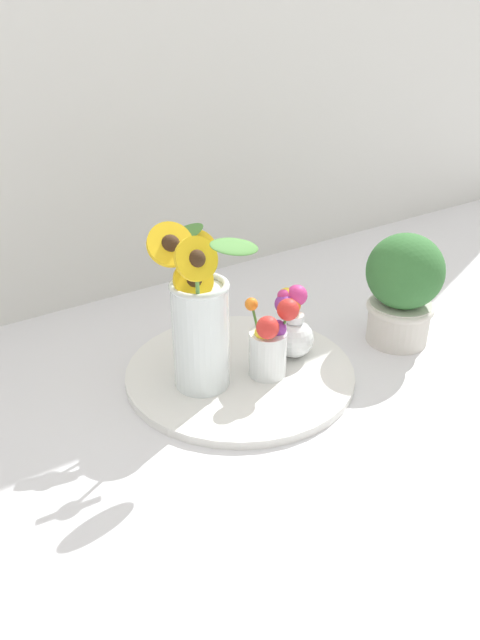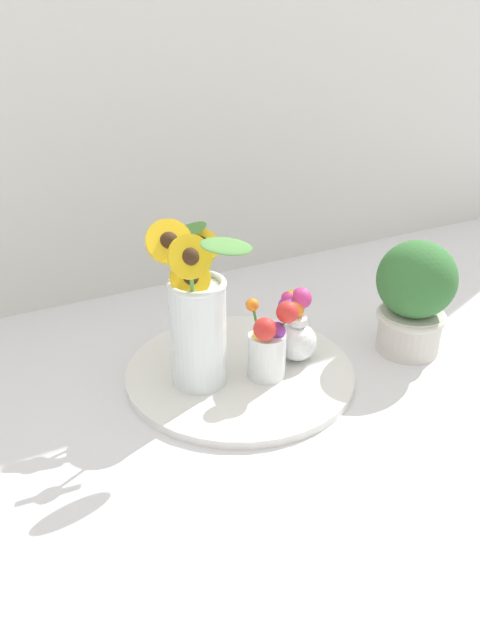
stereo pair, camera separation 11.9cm
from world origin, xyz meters
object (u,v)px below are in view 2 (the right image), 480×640
object	(u,v)px
vase_bulb_right	(296,328)
vase_small_center	(268,344)
mason_jar_sunflowers	(197,320)
potted_plant	(414,295)
serving_tray	(240,373)

from	to	relation	value
vase_bulb_right	vase_small_center	bearing A→B (deg)	-157.51
mason_jar_sunflowers	vase_small_center	distance (m)	0.15
mason_jar_sunflowers	potted_plant	xyz separation A→B (m)	(0.45, -0.08, -0.02)
vase_small_center	potted_plant	xyz separation A→B (m)	(0.33, -0.03, 0.04)
vase_bulb_right	serving_tray	bearing A→B (deg)	174.32
serving_tray	mason_jar_sunflowers	xyz separation A→B (m)	(-0.09, 0.00, 0.14)
mason_jar_sunflowers	vase_bulb_right	size ratio (longest dim) A/B	2.19
mason_jar_sunflowers	potted_plant	distance (m)	0.46
mason_jar_sunflowers	potted_plant	world-z (taller)	mason_jar_sunflowers
serving_tray	vase_small_center	world-z (taller)	vase_small_center
mason_jar_sunflowers	vase_bulb_right	bearing A→B (deg)	-3.91
serving_tray	mason_jar_sunflowers	size ratio (longest dim) A/B	1.38
mason_jar_sunflowers	vase_small_center	bearing A→B (deg)	-21.43
serving_tray	potted_plant	bearing A→B (deg)	-11.29
potted_plant	vase_bulb_right	bearing A→B (deg)	166.03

